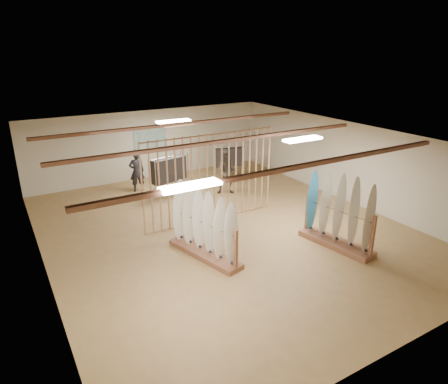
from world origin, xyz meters
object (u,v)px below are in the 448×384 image
rack_right (338,223)px  clothing_rack_b (229,157)px  shopper_a (137,169)px  clothing_rack_a (169,170)px  shopper_b (228,169)px  rack_left (204,234)px

rack_right → clothing_rack_b: bearing=75.3°
shopper_a → clothing_rack_b: bearing=-177.3°
rack_right → shopper_a: size_ratio=1.27×
rack_right → clothing_rack_a: size_ratio=1.46×
rack_right → clothing_rack_b: 6.81m
shopper_a → shopper_b: bearing=152.4°
clothing_rack_a → clothing_rack_b: bearing=1.4°
clothing_rack_b → shopper_b: shopper_b is taller
rack_right → shopper_b: (-0.41, 5.13, 0.23)m
rack_left → shopper_b: (2.99, 3.80, 0.29)m
rack_left → rack_right: size_ratio=1.07×
rack_left → clothing_rack_a: rack_left is taller
clothing_rack_b → shopper_a: shopper_a is taller
clothing_rack_a → shopper_a: shopper_a is taller
rack_left → clothing_rack_b: bearing=39.1°
shopper_a → shopper_b: 3.43m
rack_right → shopper_a: (-3.23, 7.08, 0.18)m
rack_left → shopper_a: (0.17, 5.75, 0.23)m
shopper_a → shopper_b: shopper_b is taller
shopper_a → rack_left: bearing=95.3°
clothing_rack_a → shopper_a: 1.38m
shopper_a → shopper_b: (2.82, -1.95, 0.05)m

